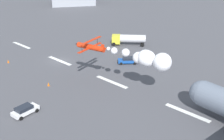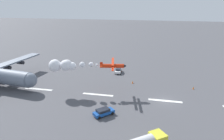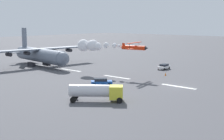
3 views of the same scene
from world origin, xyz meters
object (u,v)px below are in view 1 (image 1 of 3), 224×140
(followme_car_yellow, at_px, (25,110))
(traffic_cone_near, at_px, (8,61))
(traffic_cone_far, at_px, (48,84))
(fuel_tanker_truck, at_px, (128,39))
(stunt_biplane_red, at_px, (144,58))
(airport_staff_sedan, at_px, (128,60))

(followme_car_yellow, relative_size, traffic_cone_near, 5.90)
(traffic_cone_near, bearing_deg, followme_car_yellow, -22.48)
(traffic_cone_far, bearing_deg, fuel_tanker_truck, 99.24)
(stunt_biplane_red, height_order, airport_staff_sedan, stunt_biplane_red)
(fuel_tanker_truck, distance_m, traffic_cone_near, 31.21)
(airport_staff_sedan, height_order, traffic_cone_near, airport_staff_sedan)
(traffic_cone_far, bearing_deg, traffic_cone_near, 177.63)
(airport_staff_sedan, distance_m, traffic_cone_far, 19.69)
(traffic_cone_near, bearing_deg, fuel_tanker_truck, 67.63)
(followme_car_yellow, xyz_separation_m, traffic_cone_far, (-5.81, 8.61, -0.44))
(stunt_biplane_red, height_order, traffic_cone_far, stunt_biplane_red)
(stunt_biplane_red, bearing_deg, fuel_tanker_truck, 135.26)
(stunt_biplane_red, relative_size, airport_staff_sedan, 4.42)
(followme_car_yellow, relative_size, airport_staff_sedan, 1.00)
(fuel_tanker_truck, distance_m, traffic_cone_far, 29.95)
(fuel_tanker_truck, xyz_separation_m, airport_staff_sedan, (8.57, -10.21, -0.93))
(fuel_tanker_truck, distance_m, followme_car_yellow, 39.60)
(traffic_cone_near, bearing_deg, airport_staff_sedan, 42.35)
(fuel_tanker_truck, height_order, followme_car_yellow, fuel_tanker_truck)
(followme_car_yellow, relative_size, traffic_cone_far, 5.90)
(fuel_tanker_truck, relative_size, traffic_cone_near, 11.43)
(airport_staff_sedan, xyz_separation_m, traffic_cone_near, (-20.44, -18.63, -0.44))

